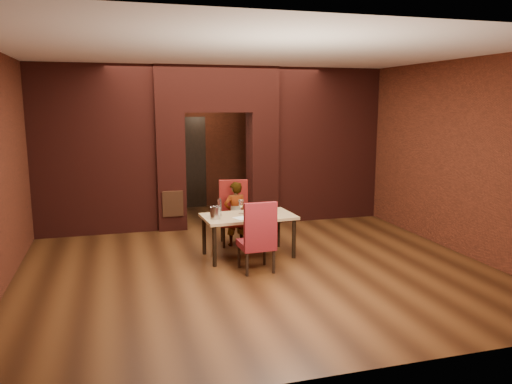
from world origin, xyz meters
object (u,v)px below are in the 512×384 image
chair_far (235,213)px  person_seated (235,214)px  water_bottle (220,207)px  wine_bucket (215,213)px  wine_glass_b (246,210)px  potted_plant (265,228)px  chair_near (256,236)px  wine_glass_c (257,210)px  wine_glass_a (241,207)px  dining_table (248,236)px

chair_far → person_seated: (-0.01, -0.06, 0.01)m
person_seated → water_bottle: person_seated is taller
chair_far → water_bottle: bearing=-115.2°
wine_bucket → water_bottle: bearing=63.0°
wine_glass_b → potted_plant: bearing=58.3°
chair_far → chair_near: 1.47m
wine_glass_c → chair_far: bearing=100.5°
wine_glass_a → water_bottle: (-0.36, 0.00, 0.02)m
chair_far → potted_plant: 0.78m
dining_table → chair_near: (-0.08, -0.73, 0.20)m
chair_far → chair_near: (-0.03, -1.47, -0.02)m
person_seated → potted_plant: 0.81m
wine_bucket → person_seated: bearing=57.0°
dining_table → chair_far: chair_far is taller
wine_glass_a → water_bottle: water_bottle is taller
dining_table → wine_glass_b: 0.44m
chair_far → wine_glass_b: chair_far is taller
wine_glass_b → wine_glass_c: wine_glass_c is taller
wine_glass_b → dining_table: bearing=30.4°
chair_near → wine_bucket: 0.82m
water_bottle → wine_glass_b: bearing=-20.0°
chair_far → wine_glass_a: 0.67m
person_seated → wine_glass_b: (0.01, -0.70, 0.21)m
wine_glass_a → wine_bucket: wine_glass_a is taller
water_bottle → wine_bucket: bearing=-117.0°
wine_glass_b → wine_bucket: bearing=-170.5°
chair_far → potted_plant: chair_far is taller
person_seated → wine_glass_c: person_seated is taller
wine_glass_b → water_bottle: water_bottle is taller
chair_far → water_bottle: (-0.40, -0.62, 0.27)m
water_bottle → wine_glass_c: bearing=-23.3°
wine_glass_a → wine_bucket: size_ratio=1.17×
chair_far → wine_glass_c: (0.16, -0.86, 0.23)m
chair_near → wine_glass_c: bearing=-109.7°
dining_table → chair_far: bearing=90.5°
chair_near → wine_glass_a: bearing=-91.4°
wine_bucket → water_bottle: (0.12, 0.24, 0.04)m
chair_far → wine_glass_b: (0.01, -0.77, 0.22)m
wine_glass_a → chair_near: bearing=-89.1°
chair_far → wine_bucket: 1.03m
wine_glass_c → potted_plant: size_ratio=0.55×
dining_table → potted_plant: dining_table is taller
chair_near → water_bottle: 0.97m
dining_table → person_seated: person_seated is taller
chair_far → wine_glass_b: bearing=-81.9°
wine_glass_a → wine_glass_b: wine_glass_a is taller
dining_table → wine_glass_c: (0.11, -0.12, 0.45)m
dining_table → wine_glass_c: bearing=-50.1°
person_seated → wine_glass_b: person_seated is taller
potted_plant → wine_bucket: bearing=-136.2°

